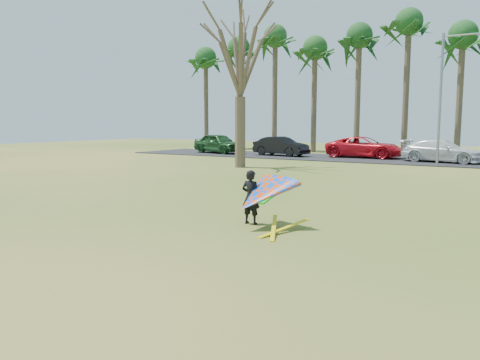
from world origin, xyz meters
The scene contains 16 objects.
ground centered at (0.00, 0.00, 0.00)m, with size 100.00×100.00×0.00m, color #2B5713.
parking_strip centered at (0.00, 25.00, 0.03)m, with size 46.00×7.00×0.06m, color black.
palm_0 centered at (-22.00, 31.00, 9.17)m, with size 4.84×4.84×10.84m.
palm_1 centered at (-18.00, 31.00, 9.85)m, with size 4.84×4.84×11.54m.
palm_2 centered at (-14.00, 31.00, 10.52)m, with size 4.84×4.84×12.24m.
palm_3 centered at (-10.00, 31.00, 9.17)m, with size 4.84×4.84×10.84m.
palm_4 centered at (-6.00, 31.00, 9.85)m, with size 4.84×4.84×11.54m.
palm_5 centered at (-2.00, 31.00, 10.52)m, with size 4.84×4.84×12.24m.
palm_6 centered at (2.00, 31.00, 9.17)m, with size 4.84×4.84×10.84m.
bare_tree_left centered at (-8.00, 15.00, 6.92)m, with size 6.60×6.60×9.70m.
streetlight centered at (2.16, 22.00, 4.46)m, with size 2.28×0.18×8.00m.
car_0 centered at (-16.07, 24.59, 0.90)m, with size 1.99×4.95×1.69m, color #1B451E.
car_1 centered at (-10.05, 24.53, 0.82)m, with size 1.60×4.58×1.51m, color black.
car_2 centered at (-3.75, 25.96, 0.84)m, with size 2.60×5.64×1.57m, color red.
car_3 centered at (1.88, 24.59, 0.81)m, with size 2.09×5.15×1.49m, color silver.
kite_flyer centered at (1.00, 1.38, 0.84)m, with size 2.13×2.39×2.02m.
Camera 1 is at (6.73, -8.92, 2.68)m, focal length 35.00 mm.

